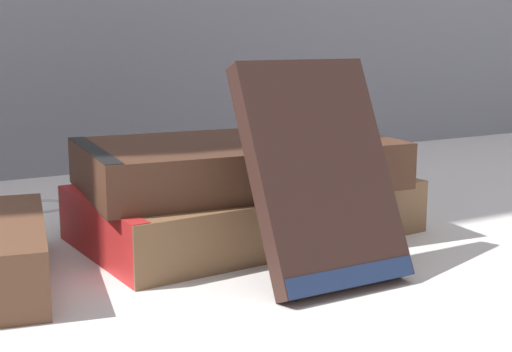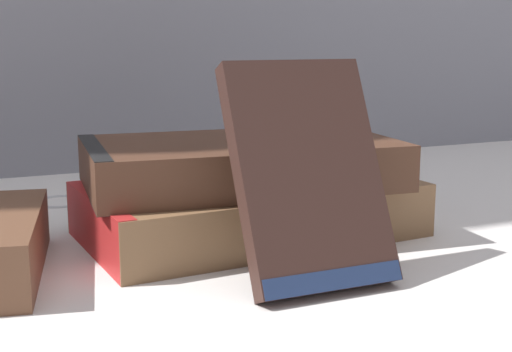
{
  "view_description": "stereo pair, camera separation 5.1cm",
  "coord_description": "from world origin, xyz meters",
  "px_view_note": "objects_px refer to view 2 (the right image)",
  "views": [
    {
      "loc": [
        -0.26,
        -0.4,
        0.15
      ],
      "look_at": [
        -0.01,
        0.03,
        0.05
      ],
      "focal_mm": 50.0,
      "sensor_mm": 36.0,
      "label": 1
    },
    {
      "loc": [
        -0.22,
        -0.43,
        0.15
      ],
      "look_at": [
        -0.01,
        0.03,
        0.05
      ],
      "focal_mm": 50.0,
      "sensor_mm": 36.0,
      "label": 2
    }
  ],
  "objects_px": {
    "reading_glasses": "(94,199)",
    "pocket_watch": "(324,136)",
    "book_flat_top": "(234,163)",
    "book_leaning_front": "(310,182)",
    "book_flat_bottom": "(243,210)"
  },
  "relations": [
    {
      "from": "reading_glasses",
      "to": "pocket_watch",
      "type": "bearing_deg",
      "value": -44.13
    },
    {
      "from": "book_flat_top",
      "to": "book_leaning_front",
      "type": "bearing_deg",
      "value": -81.87
    },
    {
      "from": "book_flat_bottom",
      "to": "pocket_watch",
      "type": "height_order",
      "value": "pocket_watch"
    },
    {
      "from": "book_leaning_front",
      "to": "pocket_watch",
      "type": "xyz_separation_m",
      "value": [
        0.06,
        0.09,
        0.01
      ]
    },
    {
      "from": "book_flat_bottom",
      "to": "pocket_watch",
      "type": "distance_m",
      "value": 0.08
    },
    {
      "from": "book_leaning_front",
      "to": "reading_glasses",
      "type": "bearing_deg",
      "value": 105.74
    },
    {
      "from": "book_flat_bottom",
      "to": "book_leaning_front",
      "type": "bearing_deg",
      "value": -95.35
    },
    {
      "from": "pocket_watch",
      "to": "reading_glasses",
      "type": "xyz_separation_m",
      "value": [
        -0.14,
        0.19,
        -0.08
      ]
    },
    {
      "from": "pocket_watch",
      "to": "book_flat_bottom",
      "type": "bearing_deg",
      "value": 154.78
    },
    {
      "from": "book_flat_bottom",
      "to": "pocket_watch",
      "type": "bearing_deg",
      "value": -28.97
    },
    {
      "from": "book_flat_top",
      "to": "pocket_watch",
      "type": "xyz_separation_m",
      "value": [
        0.06,
        -0.02,
        0.02
      ]
    },
    {
      "from": "book_leaning_front",
      "to": "book_flat_bottom",
      "type": "bearing_deg",
      "value": 88.4
    },
    {
      "from": "book_leaning_front",
      "to": "reading_glasses",
      "type": "xyz_separation_m",
      "value": [
        -0.08,
        0.28,
        -0.06
      ]
    },
    {
      "from": "book_flat_bottom",
      "to": "book_flat_top",
      "type": "height_order",
      "value": "book_flat_top"
    },
    {
      "from": "book_flat_bottom",
      "to": "book_flat_top",
      "type": "xyz_separation_m",
      "value": [
        -0.01,
        -0.0,
        0.04
      ]
    }
  ]
}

